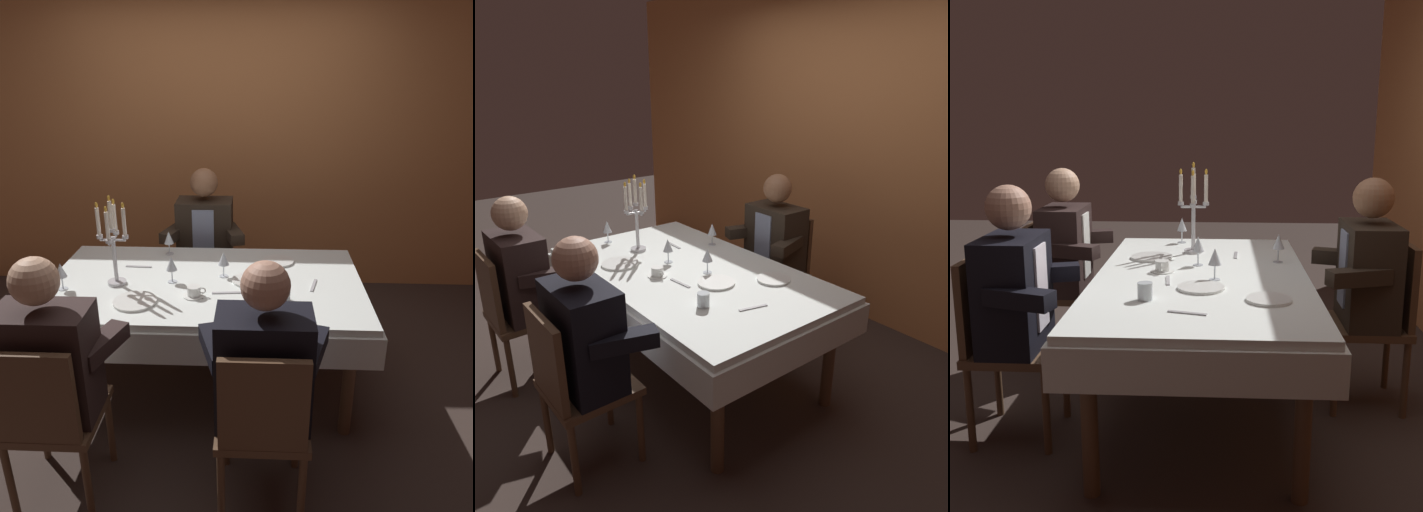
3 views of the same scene
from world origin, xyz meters
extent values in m
plane|color=#3A2D28|center=(0.00, 0.00, 0.00)|extent=(12.00, 12.00, 0.00)
cube|color=#CF7F49|center=(0.00, 1.66, 1.35)|extent=(6.00, 0.12, 2.70)
cube|color=white|center=(0.00, 0.00, 0.72)|extent=(1.90, 1.10, 0.04)
cube|color=white|center=(0.00, 0.00, 0.61)|extent=(1.94, 1.14, 0.18)
cylinder|color=brown|center=(-0.83, -0.43, 0.35)|extent=(0.07, 0.07, 0.70)
cylinder|color=brown|center=(0.83, -0.43, 0.35)|extent=(0.07, 0.07, 0.70)
cylinder|color=brown|center=(-0.83, 0.43, 0.35)|extent=(0.07, 0.07, 0.70)
cylinder|color=brown|center=(0.83, 0.43, 0.35)|extent=(0.07, 0.07, 0.70)
cylinder|color=silver|center=(-0.52, -0.07, 0.75)|extent=(0.11, 0.11, 0.02)
cylinder|color=silver|center=(-0.52, -0.07, 0.90)|extent=(0.02, 0.02, 0.28)
cylinder|color=silver|center=(-0.52, -0.07, 1.08)|extent=(0.04, 0.04, 0.02)
cylinder|color=white|center=(-0.52, -0.07, 1.17)|extent=(0.02, 0.02, 0.16)
ellipsoid|color=yellow|center=(-0.52, -0.07, 1.27)|extent=(0.02, 0.02, 0.03)
cylinder|color=silver|center=(-0.49, -0.07, 1.02)|extent=(0.07, 0.01, 0.01)
cylinder|color=silver|center=(-0.45, -0.07, 1.04)|extent=(0.04, 0.04, 0.02)
cylinder|color=white|center=(-0.45, -0.07, 1.13)|extent=(0.02, 0.02, 0.16)
ellipsoid|color=yellow|center=(-0.45, -0.07, 1.23)|extent=(0.02, 0.02, 0.03)
cylinder|color=silver|center=(-0.52, -0.03, 1.02)|extent=(0.01, 0.07, 0.01)
cylinder|color=silver|center=(-0.52, 0.01, 1.04)|extent=(0.04, 0.04, 0.02)
cylinder|color=white|center=(-0.52, 0.01, 1.13)|extent=(0.02, 0.02, 0.16)
ellipsoid|color=yellow|center=(-0.52, 0.01, 1.23)|extent=(0.02, 0.02, 0.03)
cylinder|color=silver|center=(-0.56, -0.07, 1.02)|extent=(0.07, 0.01, 0.01)
cylinder|color=silver|center=(-0.60, -0.07, 1.04)|extent=(0.04, 0.04, 0.02)
cylinder|color=white|center=(-0.60, -0.07, 1.13)|extent=(0.02, 0.02, 0.16)
ellipsoid|color=yellow|center=(-0.60, -0.07, 1.23)|extent=(0.02, 0.02, 0.03)
cylinder|color=silver|center=(-0.52, -0.10, 1.02)|extent=(0.01, 0.08, 0.01)
cylinder|color=silver|center=(-0.52, -0.14, 1.04)|extent=(0.04, 0.04, 0.02)
cylinder|color=white|center=(-0.52, -0.14, 1.13)|extent=(0.02, 0.02, 0.16)
ellipsoid|color=yellow|center=(-0.52, -0.14, 1.23)|extent=(0.02, 0.02, 0.03)
cylinder|color=white|center=(0.45, 0.31, 0.75)|extent=(0.21, 0.21, 0.01)
cylinder|color=white|center=(-0.36, -0.30, 0.75)|extent=(0.24, 0.24, 0.01)
cylinder|color=white|center=(0.28, 0.01, 0.75)|extent=(0.23, 0.23, 0.01)
cylinder|color=silver|center=(-0.29, 0.42, 0.74)|extent=(0.06, 0.06, 0.00)
cylinder|color=silver|center=(-0.29, 0.42, 0.78)|extent=(0.01, 0.01, 0.07)
cone|color=silver|center=(-0.29, 0.42, 0.86)|extent=(0.07, 0.07, 0.08)
cylinder|color=maroon|center=(-0.29, 0.42, 0.84)|extent=(0.04, 0.04, 0.03)
cylinder|color=silver|center=(0.11, 0.07, 0.74)|extent=(0.06, 0.06, 0.00)
cylinder|color=silver|center=(0.11, 0.07, 0.78)|extent=(0.01, 0.01, 0.07)
cone|color=silver|center=(0.11, 0.07, 0.86)|extent=(0.07, 0.07, 0.08)
cylinder|color=silver|center=(-0.20, -0.03, 0.74)|extent=(0.06, 0.06, 0.00)
cylinder|color=silver|center=(-0.20, -0.03, 0.78)|extent=(0.01, 0.01, 0.07)
cone|color=silver|center=(-0.20, -0.03, 0.86)|extent=(0.07, 0.07, 0.08)
cylinder|color=silver|center=(-0.82, -0.15, 0.74)|extent=(0.06, 0.06, 0.00)
cylinder|color=silver|center=(-0.82, -0.15, 0.78)|extent=(0.01, 0.01, 0.07)
cone|color=silver|center=(-0.82, -0.15, 0.86)|extent=(0.07, 0.07, 0.08)
cylinder|color=maroon|center=(-0.82, -0.15, 0.84)|extent=(0.04, 0.04, 0.03)
cylinder|color=silver|center=(0.47, -0.24, 0.78)|extent=(0.07, 0.07, 0.08)
cylinder|color=white|center=(-0.04, -0.21, 0.74)|extent=(0.12, 0.12, 0.01)
cylinder|color=white|center=(-0.04, -0.21, 0.77)|extent=(0.08, 0.08, 0.05)
torus|color=white|center=(0.01, -0.21, 0.78)|extent=(0.04, 0.01, 0.04)
cube|color=#B7B7BC|center=(0.65, -0.04, 0.74)|extent=(0.06, 0.17, 0.01)
cube|color=#B7B7BC|center=(-0.45, 0.19, 0.74)|extent=(0.17, 0.03, 0.01)
cube|color=#B7B7BC|center=(0.14, -0.17, 0.74)|extent=(0.17, 0.03, 0.01)
cylinder|color=brown|center=(-0.44, -0.70, 0.21)|extent=(0.04, 0.04, 0.42)
cylinder|color=brown|center=(-0.80, -0.70, 0.21)|extent=(0.04, 0.04, 0.42)
cylinder|color=brown|center=(-0.44, -1.06, 0.21)|extent=(0.04, 0.04, 0.42)
cylinder|color=brown|center=(-0.80, -1.06, 0.21)|extent=(0.04, 0.04, 0.42)
cube|color=brown|center=(-0.62, -0.88, 0.44)|extent=(0.42, 0.42, 0.04)
cube|color=brown|center=(-0.62, -1.07, 0.68)|extent=(0.38, 0.04, 0.44)
cube|color=#2D1F1E|center=(-0.62, -0.88, 0.73)|extent=(0.42, 0.26, 0.54)
cube|color=white|center=(-0.62, -0.75, 0.76)|extent=(0.16, 0.01, 0.40)
sphere|color=tan|center=(-0.62, -0.88, 1.14)|extent=(0.21, 0.21, 0.21)
cube|color=#2D1F1E|center=(-0.40, -0.78, 0.77)|extent=(0.19, 0.34, 0.08)
cube|color=#2D1F1E|center=(-0.84, -0.78, 0.77)|extent=(0.19, 0.34, 0.08)
cylinder|color=brown|center=(-0.27, 0.70, 0.21)|extent=(0.04, 0.04, 0.42)
cylinder|color=brown|center=(0.09, 0.70, 0.21)|extent=(0.04, 0.04, 0.42)
cylinder|color=brown|center=(-0.27, 1.06, 0.21)|extent=(0.04, 0.04, 0.42)
cylinder|color=brown|center=(0.09, 1.06, 0.21)|extent=(0.04, 0.04, 0.42)
cube|color=brown|center=(-0.09, 0.88, 0.44)|extent=(0.42, 0.42, 0.04)
cube|color=brown|center=(-0.09, 1.07, 0.68)|extent=(0.38, 0.04, 0.44)
cube|color=#30261D|center=(-0.09, 0.88, 0.73)|extent=(0.42, 0.26, 0.54)
cube|color=#8C99B9|center=(-0.09, 0.75, 0.76)|extent=(0.16, 0.01, 0.40)
sphere|color=#9D6A49|center=(-0.09, 0.88, 1.14)|extent=(0.21, 0.21, 0.21)
cube|color=#30261D|center=(-0.31, 0.78, 0.77)|extent=(0.19, 0.34, 0.08)
cube|color=#30261D|center=(0.13, 0.78, 0.77)|extent=(0.19, 0.34, 0.08)
cylinder|color=brown|center=(0.53, -0.70, 0.21)|extent=(0.04, 0.04, 0.42)
cylinder|color=brown|center=(0.17, -0.70, 0.21)|extent=(0.04, 0.04, 0.42)
cylinder|color=brown|center=(0.53, -1.06, 0.21)|extent=(0.04, 0.04, 0.42)
cylinder|color=brown|center=(0.17, -1.06, 0.21)|extent=(0.04, 0.04, 0.42)
cube|color=brown|center=(0.35, -0.88, 0.44)|extent=(0.42, 0.42, 0.04)
cube|color=brown|center=(0.35, -1.07, 0.68)|extent=(0.38, 0.04, 0.44)
cube|color=black|center=(0.35, -0.88, 0.73)|extent=(0.42, 0.26, 0.54)
cube|color=white|center=(0.35, -0.75, 0.76)|extent=(0.16, 0.01, 0.40)
sphere|color=tan|center=(0.35, -0.88, 1.14)|extent=(0.21, 0.21, 0.21)
cube|color=black|center=(0.57, -0.78, 0.77)|extent=(0.19, 0.34, 0.08)
cube|color=black|center=(0.13, -0.78, 0.77)|extent=(0.19, 0.34, 0.08)
camera|label=1|loc=(0.32, -2.69, 2.00)|focal=34.40mm
camera|label=2|loc=(2.33, -1.65, 1.92)|focal=33.63mm
camera|label=3|loc=(3.02, 0.08, 1.53)|focal=41.94mm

